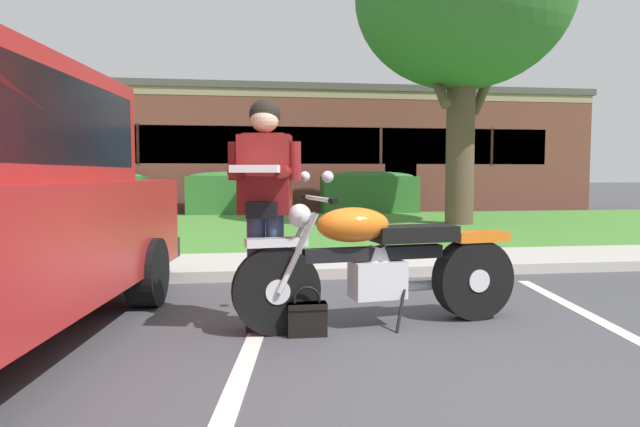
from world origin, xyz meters
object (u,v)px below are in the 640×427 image
Objects in this scene: handbag at (307,316)px; brick_building at (257,154)px; rider_person at (265,194)px; hedge_center_right at (369,192)px; hedge_left at (91,193)px; hedge_center_left at (235,192)px; motorcycle at (391,263)px.

brick_building reaches higher than handbag.
rider_person is 12.12m from hedge_center_right.
hedge_left is (-4.45, 11.80, 0.51)m from handbag.
handbag is 12.62m from hedge_left.
hedge_center_left is at bearing -180.00° from hedge_center_right.
motorcycle is 1.09m from rider_person.
brick_building is (0.51, 18.01, 0.93)m from rider_person.
hedge_center_right is at bearing 74.68° from handbag.
hedge_left is at bearing 180.00° from hedge_center_left.
rider_person reaches higher than hedge_center_left.
hedge_left is 0.14× the size of brick_building.
motorcycle is 0.84× the size of hedge_center_left.
rider_person is 0.59× the size of hedge_left.
brick_building is at bearing 115.12° from hedge_center_right.
handbag is 0.13× the size of hedge_left.
motorcycle is at bearing -88.58° from brick_building.
hedge_center_right is (3.23, 11.80, 0.51)m from handbag.
motorcycle is at bearing -102.47° from hedge_center_right.
rider_person is at bearing 144.14° from handbag.
rider_person is at bearing -70.25° from hedge_left.
brick_building is at bearing 53.98° from hedge_left.
hedge_center_right is (3.84, 0.00, -0.00)m from hedge_center_left.
handbag is at bearing -35.86° from rider_person.
rider_person is 0.08× the size of brick_building.
hedge_center_left is (-0.61, 11.80, 0.51)m from handbag.
hedge_center_right is 7.21m from brick_building.
hedge_left is 7.68m from hedge_center_right.
hedge_center_left is 3.84m from hedge_center_right.
motorcycle is 0.11× the size of brick_building.
brick_building is at bearing 91.42° from motorcycle.
hedge_left and hedge_center_left have the same top height.
hedge_center_left reaches higher than motorcycle.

